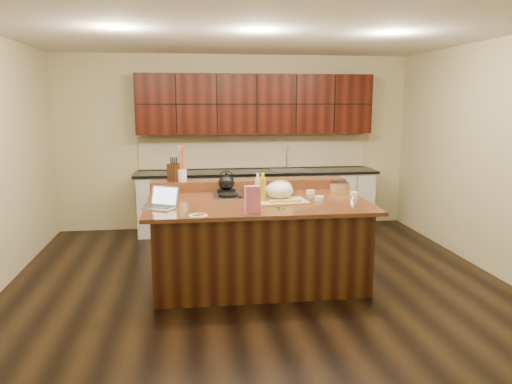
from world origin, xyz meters
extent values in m
cube|color=black|center=(0.00, 0.00, -0.01)|extent=(5.50, 5.00, 0.01)
cube|color=silver|center=(0.00, 0.00, 2.71)|extent=(5.50, 5.00, 0.01)
cube|color=#C4B889|center=(0.00, 2.50, 1.35)|extent=(5.50, 0.01, 2.70)
cube|color=#C4B889|center=(0.00, -2.50, 1.35)|extent=(5.50, 0.01, 2.70)
cube|color=#C4B889|center=(2.75, 0.00, 1.35)|extent=(0.01, 5.00, 2.70)
cube|color=black|center=(0.00, 0.00, 0.44)|extent=(2.22, 1.42, 0.88)
cube|color=black|center=(0.00, 0.00, 0.90)|extent=(2.40, 1.60, 0.04)
cube|color=black|center=(0.00, 0.70, 0.98)|extent=(2.40, 0.30, 0.12)
cube|color=gray|center=(0.00, 0.30, 0.93)|extent=(0.92, 0.52, 0.02)
cylinder|color=black|center=(-0.30, 0.43, 0.95)|extent=(0.22, 0.22, 0.03)
cylinder|color=black|center=(0.30, 0.43, 0.95)|extent=(0.22, 0.22, 0.03)
cylinder|color=black|center=(-0.30, 0.17, 0.95)|extent=(0.22, 0.22, 0.03)
cylinder|color=black|center=(0.30, 0.17, 0.95)|extent=(0.22, 0.22, 0.03)
cylinder|color=black|center=(0.00, 0.30, 0.95)|extent=(0.22, 0.22, 0.03)
cube|color=silver|center=(0.30, 2.17, 0.45)|extent=(3.60, 0.62, 0.90)
cube|color=black|center=(0.30, 2.17, 0.92)|extent=(3.70, 0.66, 0.04)
cube|color=gray|center=(0.80, 2.17, 0.94)|extent=(0.55, 0.42, 0.01)
cylinder|color=gray|center=(0.80, 2.35, 1.12)|extent=(0.02, 0.02, 0.36)
cube|color=black|center=(0.30, 2.32, 1.95)|extent=(3.60, 0.34, 0.90)
cube|color=#C4B889|center=(0.30, 2.48, 1.20)|extent=(3.60, 0.03, 0.50)
ellipsoid|color=black|center=(-0.30, 0.43, 1.05)|extent=(0.24, 0.24, 0.17)
ellipsoid|color=olive|center=(0.30, 0.17, 1.04)|extent=(0.34, 0.34, 0.14)
cube|color=#B7B7BC|center=(-1.04, -0.32, 0.93)|extent=(0.38, 0.34, 0.01)
cube|color=black|center=(-1.04, -0.32, 0.94)|extent=(0.29, 0.24, 0.00)
cube|color=#B7B7BC|center=(-0.99, -0.23, 1.04)|extent=(0.30, 0.21, 0.20)
cube|color=silver|center=(-0.99, -0.23, 1.04)|extent=(0.27, 0.18, 0.17)
cylinder|color=gold|center=(0.04, -0.16, 1.06)|extent=(0.09, 0.09, 0.27)
cylinder|color=silver|center=(0.01, -0.04, 1.04)|extent=(0.08, 0.08, 0.25)
cube|color=tan|center=(0.25, -0.18, 0.93)|extent=(0.55, 0.42, 0.02)
ellipsoid|color=white|center=(0.23, -0.10, 1.04)|extent=(0.31, 0.31, 0.19)
cube|color=#EDD872|center=(0.16, -0.30, 0.96)|extent=(0.12, 0.03, 0.03)
cube|color=#EDD872|center=(0.27, -0.30, 0.96)|extent=(0.12, 0.03, 0.03)
cube|color=#EDD872|center=(0.39, -0.30, 0.96)|extent=(0.12, 0.03, 0.03)
cylinder|color=gray|center=(0.37, -0.20, 0.95)|extent=(0.20, 0.08, 0.01)
cylinder|color=white|center=(1.15, 0.09, 0.94)|extent=(0.11, 0.11, 0.04)
cylinder|color=white|center=(0.68, -0.10, 0.94)|extent=(0.11, 0.11, 0.04)
cylinder|color=white|center=(0.68, 0.28, 0.94)|extent=(0.12, 0.12, 0.04)
cylinder|color=#996B3F|center=(1.08, 0.43, 0.97)|extent=(0.26, 0.26, 0.09)
cone|color=silver|center=(1.02, -0.25, 0.96)|extent=(0.09, 0.09, 0.07)
cube|color=#DD6885|center=(-0.13, -0.66, 1.06)|extent=(0.16, 0.10, 0.27)
cylinder|color=white|center=(-0.66, -0.71, 0.93)|extent=(0.24, 0.24, 0.01)
cube|color=#BD8042|center=(-0.95, 0.12, 1.00)|extent=(0.12, 0.09, 0.15)
cylinder|color=white|center=(-0.82, 0.70, 1.11)|extent=(0.13, 0.13, 0.14)
cube|color=black|center=(-0.91, 0.70, 1.15)|extent=(0.17, 0.20, 0.21)
ellipsoid|color=red|center=(0.17, -0.45, 0.93)|extent=(0.02, 0.02, 0.02)
ellipsoid|color=#198C26|center=(0.15, -0.40, 0.93)|extent=(0.02, 0.02, 0.02)
ellipsoid|color=red|center=(-0.20, -0.46, 0.93)|extent=(0.02, 0.02, 0.02)
ellipsoid|color=#198C26|center=(0.21, -0.50, 0.93)|extent=(0.02, 0.02, 0.02)
ellipsoid|color=red|center=(-0.14, -0.44, 0.93)|extent=(0.02, 0.02, 0.02)
ellipsoid|color=#198C26|center=(0.15, -0.53, 0.93)|extent=(0.02, 0.02, 0.02)
ellipsoid|color=red|center=(-0.20, -0.50, 0.93)|extent=(0.02, 0.02, 0.02)
ellipsoid|color=#198C26|center=(-0.12, -0.39, 0.93)|extent=(0.02, 0.02, 0.02)
ellipsoid|color=red|center=(0.16, -0.44, 0.93)|extent=(0.02, 0.02, 0.02)
camera|label=1|loc=(-0.73, -5.36, 2.00)|focal=35.00mm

